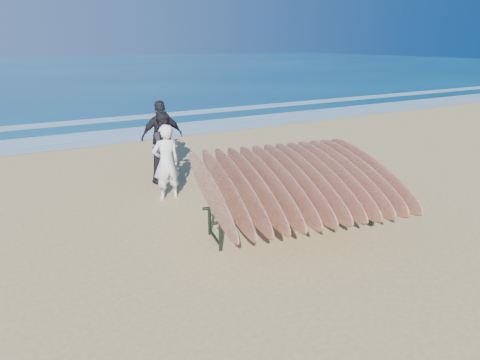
{
  "coord_description": "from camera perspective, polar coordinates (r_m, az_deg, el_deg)",
  "views": [
    {
      "loc": [
        -3.55,
        -5.36,
        3.27
      ],
      "look_at": [
        0.0,
        0.8,
        0.95
      ],
      "focal_mm": 32.0,
      "sensor_mm": 36.0,
      "label": 1
    }
  ],
  "objects": [
    {
      "name": "surfboard_rack",
      "position": [
        7.54,
        7.37,
        -0.2
      ],
      "size": [
        3.66,
        3.51,
        1.51
      ],
      "rotation": [
        0.0,
        0.0,
        -0.18
      ],
      "color": "black",
      "rests_on": "ground"
    },
    {
      "name": "person_dark_a",
      "position": [
        10.37,
        -9.84,
        4.29
      ],
      "size": [
        1.0,
        0.89,
        1.7
      ],
      "primitive_type": "imported",
      "rotation": [
        0.0,
        0.0,
        0.36
      ],
      "color": "black",
      "rests_on": "ground"
    },
    {
      "name": "ground",
      "position": [
        7.21,
        3.21,
        -8.92
      ],
      "size": [
        120.0,
        120.0,
        0.0
      ],
      "primitive_type": "plane",
      "color": "tan",
      "rests_on": "ground"
    },
    {
      "name": "ocean",
      "position": [
        60.55,
        -27.3,
        13.03
      ],
      "size": [
        160.0,
        160.0,
        0.0
      ],
      "primitive_type": "plane",
      "color": "navy",
      "rests_on": "ground"
    },
    {
      "name": "person_white",
      "position": [
        9.22,
        -9.8,
        2.35
      ],
      "size": [
        0.59,
        0.39,
        1.63
      ],
      "primitive_type": "imported",
      "rotation": [
        0.0,
        0.0,
        3.14
      ],
      "color": "silver",
      "rests_on": "ground"
    },
    {
      "name": "foam_near",
      "position": [
        16.1,
        -16.66,
        5.61
      ],
      "size": [
        160.0,
        160.0,
        0.0
      ],
      "primitive_type": "plane",
      "color": "white",
      "rests_on": "ground"
    },
    {
      "name": "foam_far",
      "position": [
        19.47,
        -19.18,
        7.42
      ],
      "size": [
        160.0,
        160.0,
        0.0
      ],
      "primitive_type": "plane",
      "color": "white",
      "rests_on": "ground"
    },
    {
      "name": "person_dark_b",
      "position": [
        11.22,
        -10.33,
        5.71
      ],
      "size": [
        1.11,
        0.52,
        1.85
      ],
      "primitive_type": "imported",
      "rotation": [
        0.0,
        0.0,
        3.08
      ],
      "color": "black",
      "rests_on": "ground"
    }
  ]
}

